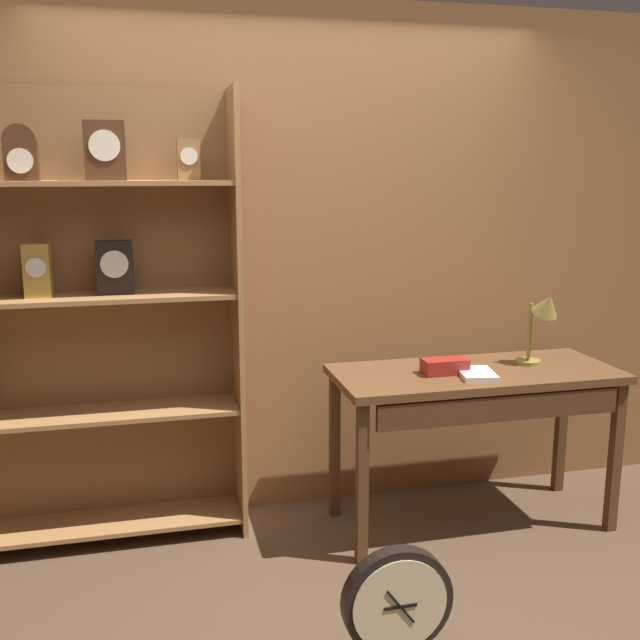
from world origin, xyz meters
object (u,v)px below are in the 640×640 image
Objects in this scene: desk_lamp at (544,315)px; open_repair_manual at (477,374)px; bookshelf at (69,318)px; toolbox_small at (445,366)px; workbench at (477,391)px; round_clock_large at (397,605)px.

open_repair_manual is (-0.40, -0.11, -0.25)m from desk_lamp.
bookshelf reaches higher than open_repair_manual.
toolbox_small is at bearing 158.15° from open_repair_manual.
workbench is (1.91, -0.32, -0.39)m from bookshelf.
bookshelf is 1.93m from open_repair_manual.
open_repair_manual is at bearing -164.40° from desk_lamp.
toolbox_small is 1.24m from round_clock_large.
open_repair_manual is at bearing 50.82° from round_clock_large.
open_repair_manual is at bearing -32.30° from toolbox_small.
round_clock_large is at bearing -121.09° from toolbox_small.
desk_lamp reaches higher than round_clock_large.
bookshelf is 9.90× the size of toolbox_small.
bookshelf is at bearing 133.58° from round_clock_large.
bookshelf reaches higher than desk_lamp.
round_clock_large is (-0.56, -0.93, -0.61)m from toolbox_small.
desk_lamp is at bearing 41.22° from round_clock_large.
desk_lamp is 0.49m from open_repair_manual.
desk_lamp reaches higher than workbench.
toolbox_small is at bearing 58.91° from round_clock_large.
bookshelf is 1.79m from toolbox_small.
bookshelf reaches higher than workbench.
toolbox_small is at bearing -176.67° from desk_lamp.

